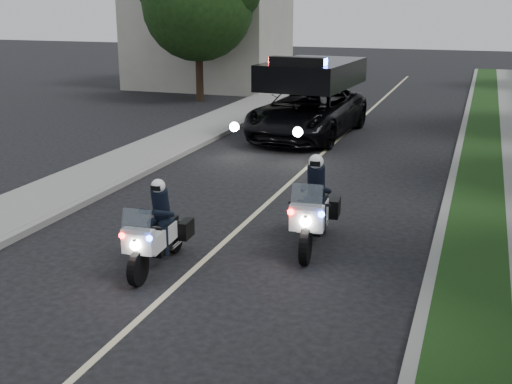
% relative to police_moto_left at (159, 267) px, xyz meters
% --- Properties ---
extents(ground, '(120.00, 120.00, 0.00)m').
position_rel_police_moto_left_xyz_m(ground, '(0.67, -1.79, 0.00)').
color(ground, black).
rests_on(ground, ground).
extents(curb_right, '(0.20, 60.00, 0.15)m').
position_rel_police_moto_left_xyz_m(curb_right, '(4.77, 8.21, 0.07)').
color(curb_right, gray).
rests_on(curb_right, ground).
extents(grass_verge, '(1.20, 60.00, 0.16)m').
position_rel_police_moto_left_xyz_m(grass_verge, '(5.47, 8.21, 0.08)').
color(grass_verge, '#193814').
rests_on(grass_verge, ground).
extents(curb_left, '(0.20, 60.00, 0.15)m').
position_rel_police_moto_left_xyz_m(curb_left, '(-3.43, 8.21, 0.07)').
color(curb_left, gray).
rests_on(curb_left, ground).
extents(sidewalk_left, '(2.00, 60.00, 0.16)m').
position_rel_police_moto_left_xyz_m(sidewalk_left, '(-4.53, 8.21, 0.08)').
color(sidewalk_left, gray).
rests_on(sidewalk_left, ground).
extents(building_far, '(8.00, 6.00, 7.00)m').
position_rel_police_moto_left_xyz_m(building_far, '(-9.33, 24.21, 3.50)').
color(building_far, '#A8A396').
rests_on(building_far, ground).
extents(lane_marking, '(0.12, 50.00, 0.01)m').
position_rel_police_moto_left_xyz_m(lane_marking, '(0.67, 8.21, 0.00)').
color(lane_marking, '#BFB78C').
rests_on(lane_marking, ground).
extents(police_moto_left, '(0.79, 1.97, 1.64)m').
position_rel_police_moto_left_xyz_m(police_moto_left, '(0.00, 0.00, 0.00)').
color(police_moto_left, silver).
rests_on(police_moto_left, ground).
extents(police_moto_right, '(0.97, 2.24, 1.85)m').
position_rel_police_moto_left_xyz_m(police_moto_right, '(2.41, 1.95, 0.00)').
color(police_moto_right, silver).
rests_on(police_moto_right, ground).
extents(police_suv, '(3.39, 6.58, 3.11)m').
position_rel_police_moto_left_xyz_m(police_suv, '(-0.50, 12.48, 0.00)').
color(police_suv, black).
rests_on(police_suv, ground).
extents(bicycle, '(0.59, 1.54, 0.80)m').
position_rel_police_moto_left_xyz_m(bicycle, '(-2.11, 17.16, 0.00)').
color(bicycle, black).
rests_on(bicycle, ground).
extents(cyclist, '(0.62, 0.44, 1.63)m').
position_rel_police_moto_left_xyz_m(cyclist, '(-2.11, 17.16, 0.00)').
color(cyclist, black).
rests_on(cyclist, ground).
extents(tree_left_near, '(5.50, 5.50, 8.76)m').
position_rel_police_moto_left_xyz_m(tree_left_near, '(-7.63, 19.05, 0.00)').
color(tree_left_near, '#1C3D14').
rests_on(tree_left_near, ground).
extents(tree_left_far, '(6.75, 6.75, 8.90)m').
position_rel_police_moto_left_xyz_m(tree_left_far, '(-8.75, 25.96, 0.00)').
color(tree_left_far, black).
rests_on(tree_left_far, ground).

